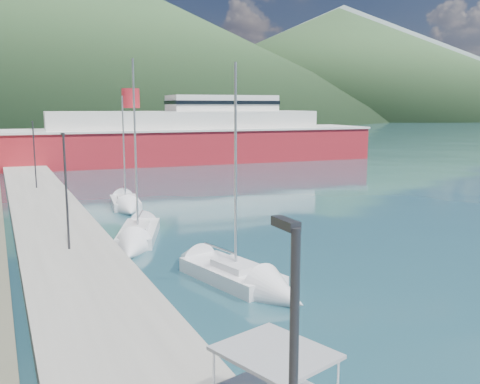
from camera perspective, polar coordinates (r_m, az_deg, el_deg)
name	(u,v)px	position (r m, az deg, el deg)	size (l,w,h in m)	color
ground	(52,141)	(133.37, -19.41, 5.13)	(1400.00, 1400.00, 0.00)	#1F4550
quay	(51,220)	(39.47, -19.53, -2.78)	(5.00, 88.00, 0.80)	gray
hills_far	(131,45)	(652.72, -11.52, 15.09)	(1480.00, 900.00, 180.00)	slate
hills_near	(157,48)	(402.61, -8.90, 14.92)	(1010.00, 520.00, 115.00)	#2D4B29
lamp_posts	(66,187)	(28.97, -18.08, 0.51)	(0.15, 46.90, 6.06)	#2D2D33
sailboat_near	(256,285)	(24.27, 1.73, -9.88)	(3.99, 7.99, 11.02)	silver
sailboat_mid	(135,242)	(32.27, -11.14, -5.22)	(4.89, 8.46, 11.83)	silver
sailboat_far	(127,207)	(43.49, -11.93, -1.54)	(2.95, 6.91, 9.84)	silver
ferry	(186,139)	(79.72, -5.74, 5.68)	(57.07, 15.57, 11.20)	maroon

